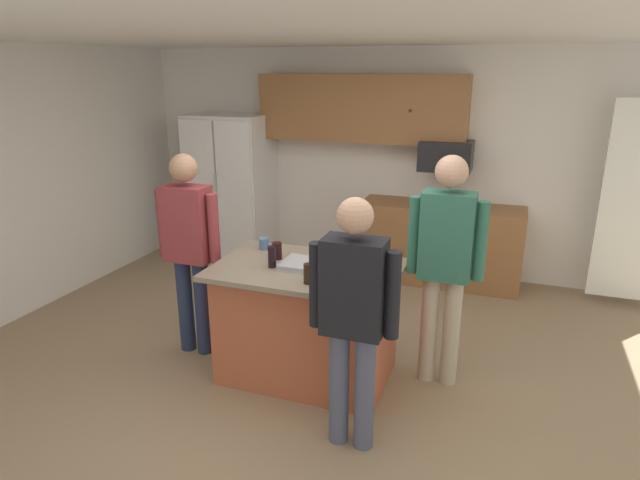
% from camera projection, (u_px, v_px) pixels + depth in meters
% --- Properties ---
extents(floor, '(7.04, 7.04, 0.00)m').
position_uv_depth(floor, '(315.00, 380.00, 4.30)').
color(floor, '#937A5B').
rests_on(floor, ground).
extents(ceiling, '(7.04, 7.04, 0.00)m').
position_uv_depth(ceiling, '(314.00, 30.00, 3.51)').
color(ceiling, white).
extents(back_wall, '(6.40, 0.10, 2.60)m').
position_uv_depth(back_wall, '(397.00, 162.00, 6.42)').
color(back_wall, white).
rests_on(back_wall, ground).
extents(cabinet_run_upper, '(2.40, 0.38, 0.75)m').
position_uv_depth(cabinet_run_upper, '(361.00, 108.00, 6.18)').
color(cabinet_run_upper, '#936038').
extents(cabinet_run_lower, '(1.80, 0.63, 0.90)m').
position_uv_depth(cabinet_run_lower, '(440.00, 243.00, 6.19)').
color(cabinet_run_lower, '#936038').
rests_on(cabinet_run_lower, ground).
extents(refrigerator, '(0.95, 0.76, 1.83)m').
position_uv_depth(refrigerator, '(232.00, 189.00, 6.81)').
color(refrigerator, white).
rests_on(refrigerator, ground).
extents(microwave_over_range, '(0.56, 0.40, 0.32)m').
position_uv_depth(microwave_over_range, '(446.00, 156.00, 5.91)').
color(microwave_over_range, black).
extents(kitchen_island, '(1.41, 0.93, 0.92)m').
position_uv_depth(kitchen_island, '(307.00, 322.00, 4.25)').
color(kitchen_island, '#AD5638').
rests_on(kitchen_island, ground).
extents(person_host_foreground, '(0.57, 0.22, 1.66)m').
position_uv_depth(person_host_foreground, '(353.00, 310.00, 3.30)').
color(person_host_foreground, '#4C5166').
rests_on(person_host_foreground, ground).
extents(person_elder_center, '(0.57, 0.23, 1.73)m').
position_uv_depth(person_elder_center, '(189.00, 242.00, 4.46)').
color(person_elder_center, '#232D4C').
rests_on(person_elder_center, ground).
extents(person_guest_left, '(0.57, 0.24, 1.79)m').
position_uv_depth(person_guest_left, '(445.00, 256.00, 4.00)').
color(person_guest_left, tan).
rests_on(person_guest_left, ground).
extents(glass_stout_tall, '(0.07, 0.07, 0.16)m').
position_uv_depth(glass_stout_tall, '(378.00, 261.00, 4.00)').
color(glass_stout_tall, '#311B0D').
rests_on(glass_stout_tall, kitchen_island).
extents(mug_ceramic_white, '(0.12, 0.08, 0.09)m').
position_uv_depth(mug_ceramic_white, '(264.00, 244.00, 4.51)').
color(mug_ceramic_white, '#4C6B99').
rests_on(mug_ceramic_white, kitchen_island).
extents(glass_dark_ale, '(0.06, 0.06, 0.17)m').
position_uv_depth(glass_dark_ale, '(272.00, 257.00, 4.09)').
color(glass_dark_ale, black).
rests_on(glass_dark_ale, kitchen_island).
extents(glass_pilsner, '(0.08, 0.08, 0.14)m').
position_uv_depth(glass_pilsner, '(277.00, 251.00, 4.27)').
color(glass_pilsner, black).
rests_on(glass_pilsner, kitchen_island).
extents(tumbler_amber, '(0.07, 0.07, 0.14)m').
position_uv_depth(tumbler_amber, '(308.00, 274.00, 3.78)').
color(tumbler_amber, black).
rests_on(tumbler_amber, kitchen_island).
extents(glass_short_whisky, '(0.07, 0.07, 0.17)m').
position_uv_depth(glass_short_whisky, '(359.00, 265.00, 3.92)').
color(glass_short_whisky, black).
rests_on(glass_short_whisky, kitchen_island).
extents(mug_blue_stoneware, '(0.13, 0.09, 0.10)m').
position_uv_depth(mug_blue_stoneware, '(387.00, 257.00, 4.19)').
color(mug_blue_stoneware, white).
rests_on(mug_blue_stoneware, kitchen_island).
extents(serving_tray, '(0.44, 0.30, 0.04)m').
position_uv_depth(serving_tray, '(311.00, 265.00, 4.09)').
color(serving_tray, '#B7B7BC').
rests_on(serving_tray, kitchen_island).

